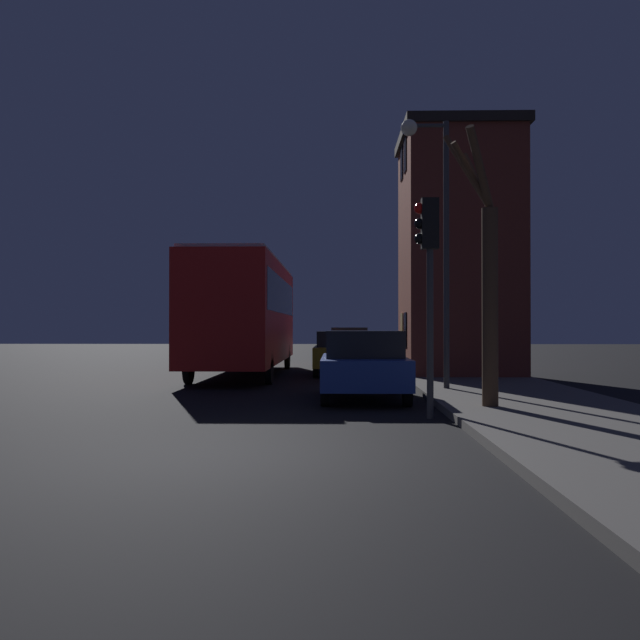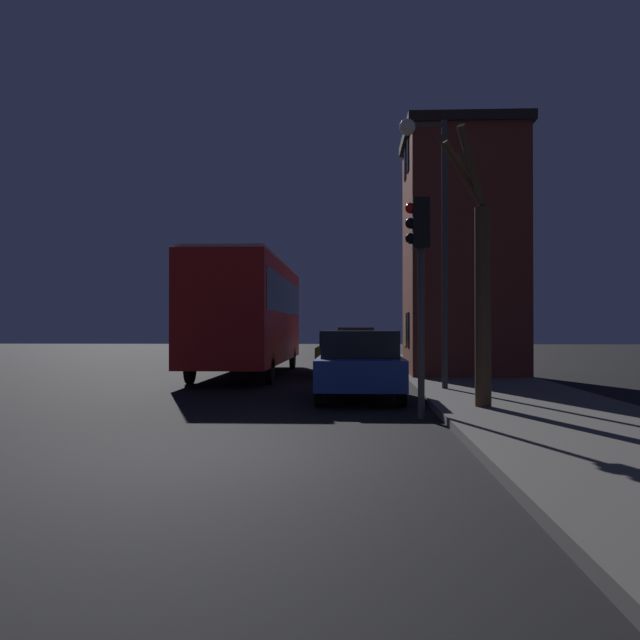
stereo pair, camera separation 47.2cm
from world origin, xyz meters
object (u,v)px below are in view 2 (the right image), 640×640
(traffic_light, at_px, (419,259))
(car_far_lane, at_px, (356,345))
(streetlamp, at_px, (432,208))
(bare_tree, at_px, (480,278))
(bus, at_px, (249,308))
(car_near_lane, at_px, (360,364))
(car_mid_lane, at_px, (345,352))

(traffic_light, height_order, car_far_lane, traffic_light)
(streetlamp, distance_m, bare_tree, 4.46)
(bus, xyz_separation_m, car_near_lane, (3.68, -8.02, -1.46))
(streetlamp, xyz_separation_m, car_near_lane, (-1.75, -1.44, -3.71))
(bus, distance_m, car_far_lane, 9.45)
(streetlamp, xyz_separation_m, bus, (-5.43, 6.58, -2.25))
(car_mid_lane, bearing_deg, car_near_lane, -86.97)
(streetlamp, xyz_separation_m, car_far_lane, (-1.81, 15.19, -3.69))
(bus, bearing_deg, car_near_lane, -65.33)
(traffic_light, xyz_separation_m, car_far_lane, (-1.08, 19.85, -2.00))
(streetlamp, bearing_deg, bare_tree, -83.45)
(traffic_light, relative_size, car_far_lane, 0.89)
(traffic_light, bearing_deg, streetlamp, 81.14)
(bare_tree, relative_size, bus, 0.45)
(bus, relative_size, car_mid_lane, 2.87)
(traffic_light, distance_m, bare_tree, 1.40)
(bus, relative_size, car_near_lane, 2.70)
(bus, distance_m, car_mid_lane, 3.58)
(streetlamp, bearing_deg, car_far_lane, 96.79)
(car_near_lane, height_order, car_far_lane, car_far_lane)
(car_far_lane, bearing_deg, streetlamp, -83.21)
(traffic_light, height_order, car_near_lane, traffic_light)
(traffic_light, bearing_deg, car_near_lane, 107.66)
(bus, height_order, car_mid_lane, bus)
(car_mid_lane, distance_m, car_far_lane, 8.28)
(car_far_lane, bearing_deg, traffic_light, -86.87)
(traffic_light, bearing_deg, bus, 112.73)
(car_near_lane, xyz_separation_m, car_far_lane, (-0.06, 16.63, 0.02))
(bare_tree, distance_m, car_near_lane, 3.78)
(traffic_light, distance_m, bus, 12.20)
(bare_tree, height_order, car_far_lane, bare_tree)
(bare_tree, relative_size, car_far_lane, 1.17)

